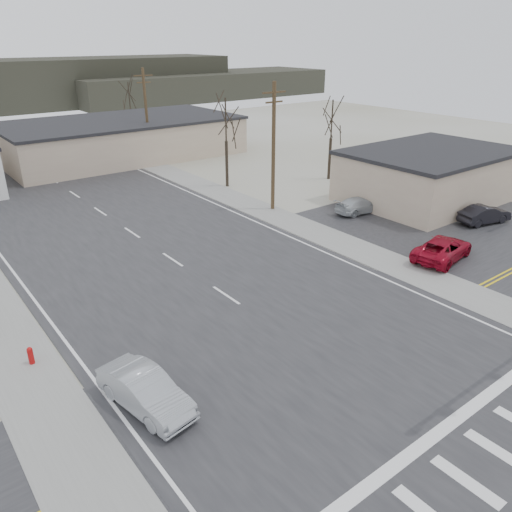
# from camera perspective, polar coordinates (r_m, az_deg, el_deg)

# --- Properties ---
(ground) EXTENTS (140.00, 140.00, 0.00)m
(ground) POSITION_cam_1_polar(r_m,az_deg,el_deg) (22.30, 8.57, -12.30)
(ground) COLOR #B9BAB6
(ground) RESTS_ON ground
(main_road) EXTENTS (18.00, 110.00, 0.05)m
(main_road) POSITION_cam_1_polar(r_m,az_deg,el_deg) (32.94, -10.34, 0.13)
(main_road) COLOR #252427
(main_road) RESTS_ON ground
(cross_road) EXTENTS (90.00, 10.00, 0.04)m
(cross_road) POSITION_cam_1_polar(r_m,az_deg,el_deg) (22.29, 8.57, -12.25)
(cross_road) COLOR #252427
(cross_road) RESTS_ON ground
(parking_lot) EXTENTS (18.00, 20.00, 0.03)m
(parking_lot) POSITION_cam_1_polar(r_m,az_deg,el_deg) (40.20, 22.60, 3.03)
(parking_lot) COLOR #252427
(parking_lot) RESTS_ON ground
(sidewalk_right) EXTENTS (3.00, 90.00, 0.06)m
(sidewalk_right) POSITION_cam_1_polar(r_m,az_deg,el_deg) (42.17, -0.78, 5.85)
(sidewalk_right) COLOR gray
(sidewalk_right) RESTS_ON ground
(fire_hydrant) EXTENTS (0.24, 0.24, 0.87)m
(fire_hydrant) POSITION_cam_1_polar(r_m,az_deg,el_deg) (23.95, -24.35, -10.33)
(fire_hydrant) COLOR #A50C0C
(fire_hydrant) RESTS_ON ground
(building_right_far) EXTENTS (26.30, 14.30, 4.30)m
(building_right_far) POSITION_cam_1_polar(r_m,az_deg,el_deg) (61.77, -15.11, 12.88)
(building_right_far) COLOR tan
(building_right_far) RESTS_ON ground
(building_lot) EXTENTS (14.30, 10.30, 4.30)m
(building_lot) POSITION_cam_1_polar(r_m,az_deg,el_deg) (45.84, 19.24, 8.77)
(building_lot) COLOR tan
(building_lot) RESTS_ON ground
(upole_right_a) EXTENTS (2.20, 0.30, 10.00)m
(upole_right_a) POSITION_cam_1_polar(r_m,az_deg,el_deg) (39.87, 2.01, 12.50)
(upole_right_a) COLOR #483521
(upole_right_a) RESTS_ON ground
(upole_right_b) EXTENTS (2.20, 0.30, 10.00)m
(upole_right_b) POSITION_cam_1_polar(r_m,az_deg,el_deg) (58.29, -12.41, 15.59)
(upole_right_b) COLOR #483521
(upole_right_b) RESTS_ON ground
(tree_right_mid) EXTENTS (3.74, 3.74, 8.33)m
(tree_right_mid) POSITION_cam_1_polar(r_m,az_deg,el_deg) (46.64, -3.47, 15.01)
(tree_right_mid) COLOR #31281E
(tree_right_mid) RESTS_ON ground
(tree_right_far) EXTENTS (3.52, 3.52, 7.84)m
(tree_right_far) POSITION_cam_1_polar(r_m,az_deg,el_deg) (70.53, -14.27, 17.07)
(tree_right_far) COLOR #31281E
(tree_right_far) RESTS_ON ground
(tree_lot) EXTENTS (3.52, 3.52, 7.84)m
(tree_lot) POSITION_cam_1_polar(r_m,az_deg,el_deg) (49.75, 8.66, 14.94)
(tree_lot) COLOR #31281E
(tree_lot) RESTS_ON ground
(hill_center) EXTENTS (80.00, 18.00, 9.00)m
(hill_center) POSITION_cam_1_polar(r_m,az_deg,el_deg) (112.11, -24.01, 17.55)
(hill_center) COLOR #333026
(hill_center) RESTS_ON ground
(hill_right) EXTENTS (60.00, 18.00, 5.50)m
(hill_right) POSITION_cam_1_polar(r_m,az_deg,el_deg) (120.65, -6.08, 18.82)
(hill_right) COLOR #333026
(hill_right) RESTS_ON ground
(sedan_crossing) EXTENTS (2.32, 4.67, 1.47)m
(sedan_crossing) POSITION_cam_1_polar(r_m,az_deg,el_deg) (19.95, -12.56, -14.81)
(sedan_crossing) COLOR #969AA0
(sedan_crossing) RESTS_ON main_road
(car_far_a) EXTENTS (3.48, 5.21, 1.40)m
(car_far_a) POSITION_cam_1_polar(r_m,az_deg,el_deg) (65.38, -24.42, 10.91)
(car_far_a) COLOR black
(car_far_a) RESTS_ON main_road
(car_parked_red) EXTENTS (5.38, 3.18, 1.40)m
(car_parked_red) POSITION_cam_1_polar(r_m,az_deg,el_deg) (33.64, 20.54, 0.77)
(car_parked_red) COLOR maroon
(car_parked_red) RESTS_ON parking_lot
(car_parked_dark_b) EXTENTS (4.40, 2.40, 1.37)m
(car_parked_dark_b) POSITION_cam_1_polar(r_m,az_deg,el_deg) (41.50, 24.66, 4.33)
(car_parked_dark_b) COLOR black
(car_parked_dark_b) RESTS_ON parking_lot
(car_parked_silver) EXTENTS (4.47, 2.22, 1.25)m
(car_parked_silver) POSITION_cam_1_polar(r_m,az_deg,el_deg) (40.93, 11.78, 5.70)
(car_parked_silver) COLOR #AAB0B5
(car_parked_silver) RESTS_ON parking_lot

